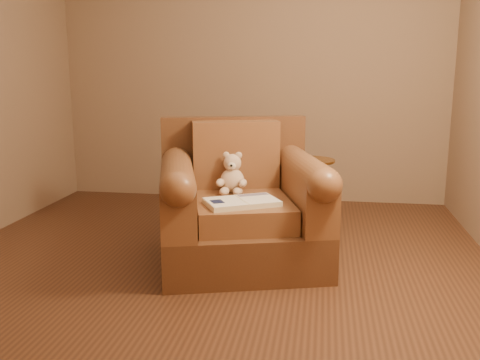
# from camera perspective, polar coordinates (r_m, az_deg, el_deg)

# --- Properties ---
(floor) EXTENTS (4.00, 4.00, 0.00)m
(floor) POSITION_cam_1_polar(r_m,az_deg,el_deg) (3.90, -2.90, -8.83)
(floor) COLOR #4E2C1A
(floor) RESTS_ON ground
(room) EXTENTS (4.02, 4.02, 2.71)m
(room) POSITION_cam_1_polar(r_m,az_deg,el_deg) (3.66, -3.19, 17.16)
(room) COLOR #8A6D55
(room) RESTS_ON ground
(armchair) EXTENTS (1.37, 1.33, 1.01)m
(armchair) POSITION_cam_1_polar(r_m,az_deg,el_deg) (3.85, 0.04, -2.97)
(armchair) COLOR #56331C
(armchair) RESTS_ON floor
(teddy_bear) EXTENTS (0.22, 0.25, 0.31)m
(teddy_bear) POSITION_cam_1_polar(r_m,az_deg,el_deg) (3.89, -0.85, 0.29)
(teddy_bear) COLOR #D4B294
(teddy_bear) RESTS_ON armchair
(guidebook) EXTENTS (0.55, 0.47, 0.04)m
(guidebook) POSITION_cam_1_polar(r_m,az_deg,el_deg) (3.56, 0.18, -2.37)
(guidebook) COLOR beige
(guidebook) RESTS_ON armchair
(side_table) EXTENTS (0.43, 0.43, 0.60)m
(side_table) POSITION_cam_1_polar(r_m,az_deg,el_deg) (4.73, 7.42, -1.10)
(side_table) COLOR #C08435
(side_table) RESTS_ON floor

